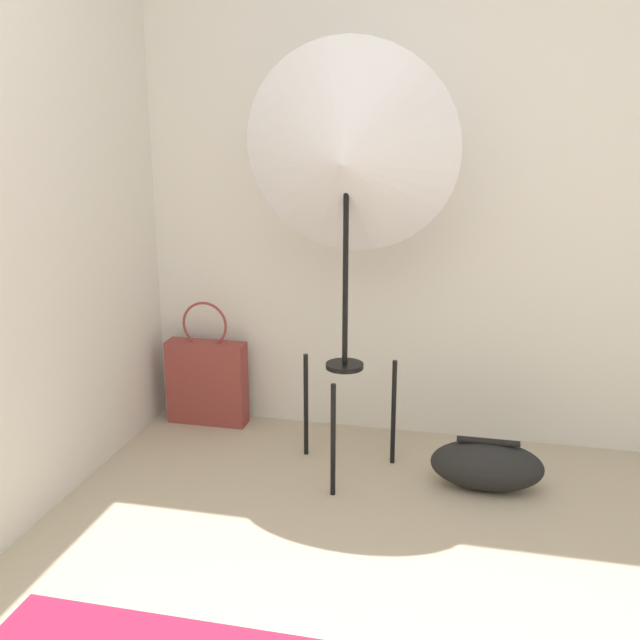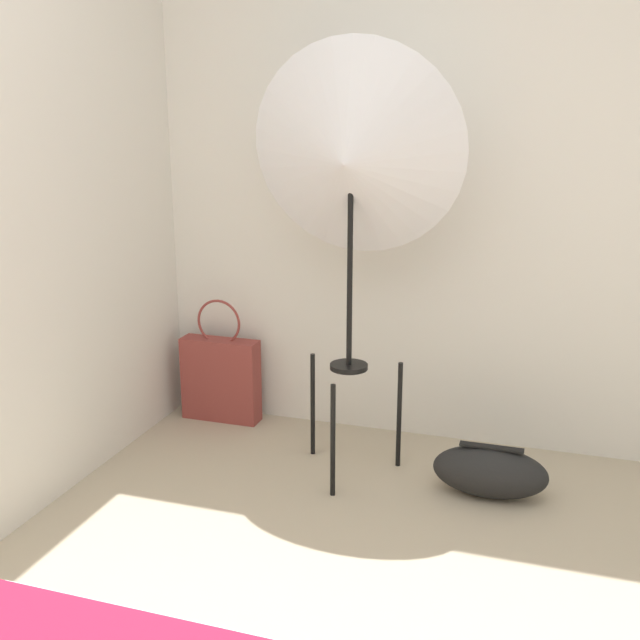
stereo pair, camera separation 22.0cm
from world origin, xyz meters
name	(u,v)px [view 2 (the right image)]	position (x,y,z in m)	size (l,w,h in m)	color
wall_back	(456,149)	(0.00, 2.18, 1.30)	(8.00, 0.05, 2.60)	silver
photo_umbrella	(351,159)	(-0.32, 1.70, 1.28)	(0.85, 0.42, 1.72)	black
tote_bag	(221,378)	(-1.06, 2.04, 0.21)	(0.38, 0.11, 0.60)	brown
duffel_bag	(490,472)	(0.26, 1.66, 0.10)	(0.44, 0.20, 0.21)	black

